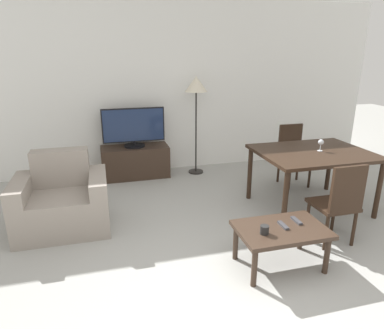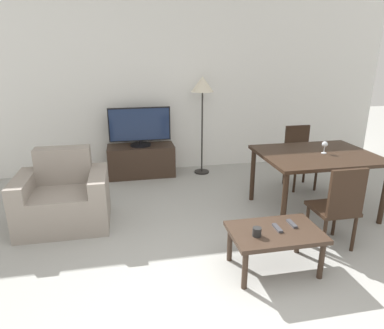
{
  "view_description": "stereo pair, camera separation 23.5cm",
  "coord_description": "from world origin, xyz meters",
  "px_view_note": "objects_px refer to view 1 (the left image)",
  "views": [
    {
      "loc": [
        -0.94,
        -1.84,
        1.9
      ],
      "look_at": [
        0.03,
        1.81,
        0.65
      ],
      "focal_mm": 32.0,
      "sensor_mm": 36.0,
      "label": 1
    },
    {
      "loc": [
        -0.72,
        -1.89,
        1.9
      ],
      "look_at": [
        0.03,
        1.81,
        0.65
      ],
      "focal_mm": 32.0,
      "sensor_mm": 36.0,
      "label": 2
    }
  ],
  "objects_px": {
    "remote_primary": "(283,225)",
    "cup_white_near": "(264,230)",
    "tv_stand": "(135,162)",
    "dining_chair_near": "(339,201)",
    "dining_table": "(313,157)",
    "remote_secondary": "(296,221)",
    "floor_lamp": "(196,90)",
    "armchair": "(63,203)",
    "dining_chair_far": "(293,152)",
    "coffee_table": "(281,233)",
    "tv": "(134,128)",
    "wine_glass_left": "(321,143)"
  },
  "relations": [
    {
      "from": "tv",
      "to": "dining_chair_near",
      "type": "distance_m",
      "value": 3.11
    },
    {
      "from": "coffee_table",
      "to": "dining_chair_far",
      "type": "bearing_deg",
      "value": 57.19
    },
    {
      "from": "dining_chair_far",
      "to": "remote_secondary",
      "type": "distance_m",
      "value": 2.07
    },
    {
      "from": "armchair",
      "to": "remote_primary",
      "type": "distance_m",
      "value": 2.37
    },
    {
      "from": "tv_stand",
      "to": "dining_chair_near",
      "type": "distance_m",
      "value": 3.11
    },
    {
      "from": "dining_chair_near",
      "to": "dining_table",
      "type": "bearing_deg",
      "value": 74.3
    },
    {
      "from": "dining_chair_far",
      "to": "floor_lamp",
      "type": "height_order",
      "value": "floor_lamp"
    },
    {
      "from": "dining_chair_far",
      "to": "remote_primary",
      "type": "xyz_separation_m",
      "value": [
        -1.18,
        -1.85,
        -0.08
      ]
    },
    {
      "from": "dining_table",
      "to": "remote_secondary",
      "type": "height_order",
      "value": "dining_table"
    },
    {
      "from": "armchair",
      "to": "wine_glass_left",
      "type": "bearing_deg",
      "value": -4.95
    },
    {
      "from": "dining_chair_near",
      "to": "armchair",
      "type": "bearing_deg",
      "value": 158.29
    },
    {
      "from": "dining_chair_near",
      "to": "cup_white_near",
      "type": "relative_size",
      "value": 11.3
    },
    {
      "from": "remote_primary",
      "to": "wine_glass_left",
      "type": "bearing_deg",
      "value": 44.43
    },
    {
      "from": "armchair",
      "to": "remote_secondary",
      "type": "bearing_deg",
      "value": -29.22
    },
    {
      "from": "dining_table",
      "to": "remote_secondary",
      "type": "relative_size",
      "value": 8.92
    },
    {
      "from": "floor_lamp",
      "to": "remote_primary",
      "type": "xyz_separation_m",
      "value": [
        0.08,
        -2.67,
        -0.94
      ]
    },
    {
      "from": "dining_chair_near",
      "to": "remote_secondary",
      "type": "relative_size",
      "value": 5.89
    },
    {
      "from": "dining_table",
      "to": "remote_primary",
      "type": "height_order",
      "value": "dining_table"
    },
    {
      "from": "tv_stand",
      "to": "dining_table",
      "type": "height_order",
      "value": "dining_table"
    },
    {
      "from": "dining_table",
      "to": "dining_chair_far",
      "type": "height_order",
      "value": "dining_chair_far"
    },
    {
      "from": "tv",
      "to": "remote_secondary",
      "type": "relative_size",
      "value": 6.31
    },
    {
      "from": "armchair",
      "to": "tv_stand",
      "type": "distance_m",
      "value": 1.75
    },
    {
      "from": "remote_secondary",
      "to": "tv",
      "type": "bearing_deg",
      "value": 114.41
    },
    {
      "from": "tv_stand",
      "to": "dining_table",
      "type": "relative_size",
      "value": 0.77
    },
    {
      "from": "armchair",
      "to": "tv",
      "type": "relative_size",
      "value": 1.03
    },
    {
      "from": "armchair",
      "to": "dining_chair_far",
      "type": "xyz_separation_m",
      "value": [
        3.19,
        0.59,
        0.18
      ]
    },
    {
      "from": "tv_stand",
      "to": "tv",
      "type": "height_order",
      "value": "tv"
    },
    {
      "from": "coffee_table",
      "to": "wine_glass_left",
      "type": "height_order",
      "value": "wine_glass_left"
    },
    {
      "from": "tv_stand",
      "to": "floor_lamp",
      "type": "height_order",
      "value": "floor_lamp"
    },
    {
      "from": "tv",
      "to": "floor_lamp",
      "type": "relative_size",
      "value": 0.61
    },
    {
      "from": "armchair",
      "to": "tv",
      "type": "height_order",
      "value": "tv"
    },
    {
      "from": "cup_white_near",
      "to": "wine_glass_left",
      "type": "distance_m",
      "value": 1.7
    },
    {
      "from": "dining_table",
      "to": "dining_chair_near",
      "type": "height_order",
      "value": "dining_chair_near"
    },
    {
      "from": "dining_chair_near",
      "to": "tv",
      "type": "bearing_deg",
      "value": 124.68
    },
    {
      "from": "armchair",
      "to": "dining_chair_near",
      "type": "bearing_deg",
      "value": -21.71
    },
    {
      "from": "tv",
      "to": "wine_glass_left",
      "type": "relative_size",
      "value": 6.48
    },
    {
      "from": "tv",
      "to": "floor_lamp",
      "type": "xyz_separation_m",
      "value": [
        0.97,
        -0.06,
        0.55
      ]
    },
    {
      "from": "coffee_table",
      "to": "dining_table",
      "type": "xyz_separation_m",
      "value": [
        0.97,
        1.04,
        0.33
      ]
    },
    {
      "from": "remote_primary",
      "to": "wine_glass_left",
      "type": "xyz_separation_m",
      "value": [
        1.02,
        1.0,
        0.45
      ]
    },
    {
      "from": "cup_white_near",
      "to": "remote_primary",
      "type": "bearing_deg",
      "value": 18.91
    },
    {
      "from": "dining_chair_near",
      "to": "wine_glass_left",
      "type": "distance_m",
      "value": 0.95
    },
    {
      "from": "floor_lamp",
      "to": "dining_chair_near",
      "type": "bearing_deg",
      "value": -72.39
    },
    {
      "from": "remote_primary",
      "to": "cup_white_near",
      "type": "xyz_separation_m",
      "value": [
        -0.23,
        -0.08,
        0.03
      ]
    },
    {
      "from": "armchair",
      "to": "cup_white_near",
      "type": "height_order",
      "value": "armchair"
    },
    {
      "from": "armchair",
      "to": "remote_primary",
      "type": "height_order",
      "value": "armchair"
    },
    {
      "from": "armchair",
      "to": "wine_glass_left",
      "type": "relative_size",
      "value": 6.71
    },
    {
      "from": "coffee_table",
      "to": "remote_secondary",
      "type": "xyz_separation_m",
      "value": [
        0.19,
        0.07,
        0.06
      ]
    },
    {
      "from": "tv_stand",
      "to": "cup_white_near",
      "type": "distance_m",
      "value": 2.93
    },
    {
      "from": "cup_white_near",
      "to": "remote_secondary",
      "type": "bearing_deg",
      "value": 18.14
    },
    {
      "from": "tv_stand",
      "to": "remote_primary",
      "type": "xyz_separation_m",
      "value": [
        1.05,
        -2.73,
        0.16
      ]
    }
  ]
}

